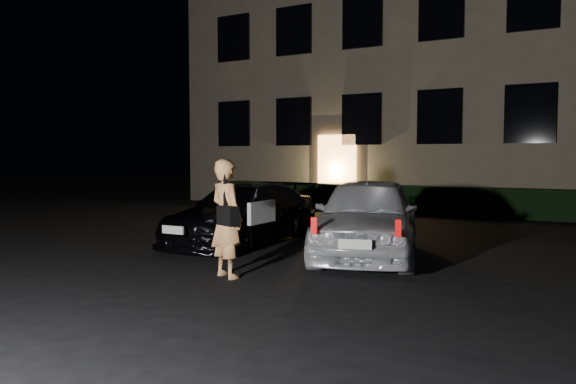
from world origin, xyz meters
The scene contains 6 objects.
ground centered at (0.00, 0.00, 0.00)m, with size 80.00×80.00×0.00m, color black.
building centered at (0.00, 14.99, 6.00)m, with size 20.00×8.11×12.00m.
hedge centered at (0.00, 10.50, 0.42)m, with size 15.00×0.70×0.85m, color black.
sedan centered at (-1.80, 2.78, 0.61)m, with size 1.88×4.30×1.21m.
hatch centered at (0.96, 2.62, 0.71)m, with size 2.83×4.50×1.43m.
man centered at (-0.19, 0.03, 0.87)m, with size 0.74×0.63×1.74m.
Camera 1 is at (4.64, -6.59, 1.78)m, focal length 35.00 mm.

